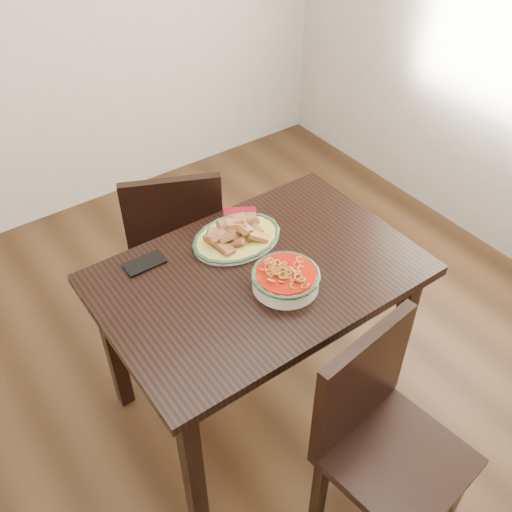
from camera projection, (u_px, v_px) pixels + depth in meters
floor at (241, 381)px, 2.64m from camera, size 3.50×3.50×0.00m
dining_table at (259, 290)px, 2.17m from camera, size 1.18×0.78×0.75m
chair_far at (176, 238)px, 2.64m from camera, size 0.56×0.56×0.89m
chair_near at (380, 432)px, 1.89m from camera, size 0.47×0.47×0.89m
fish_plate at (236, 231)px, 2.21m from camera, size 0.36×0.28×0.11m
noodle_bowl at (286, 277)px, 2.02m from camera, size 0.25×0.25×0.08m
smartphone at (145, 263)px, 2.13m from camera, size 0.15×0.08×0.01m
napkin at (240, 216)px, 2.34m from camera, size 0.17×0.17×0.01m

